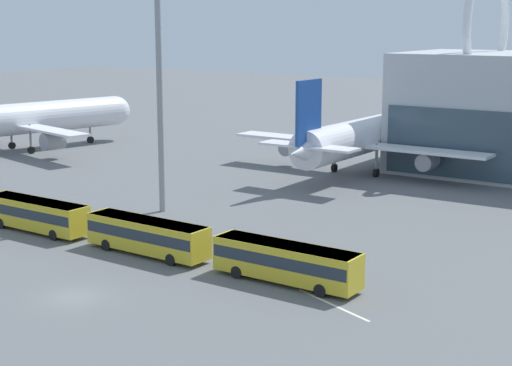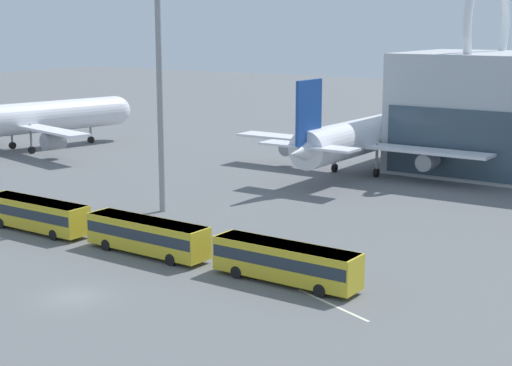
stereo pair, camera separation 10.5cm
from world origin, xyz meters
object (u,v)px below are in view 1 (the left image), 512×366
shuttle_bus_2 (286,260)px  floodlight_mast (158,31)px  shuttle_bus_0 (36,213)px  airliner_at_gate_far (359,137)px  airliner_at_gate_near (25,119)px  shuttle_bus_1 (147,234)px

shuttle_bus_2 → floodlight_mast: (-23.04, 12.64, 16.94)m
shuttle_bus_0 → shuttle_bus_2: (27.76, 0.26, 0.00)m
airliner_at_gate_far → floodlight_mast: (-7.69, -30.64, 13.94)m
airliner_at_gate_far → shuttle_bus_2: size_ratio=2.95×
floodlight_mast → airliner_at_gate_near: bearing=156.6°
airliner_at_gate_near → floodlight_mast: 49.54m
shuttle_bus_2 → shuttle_bus_0: bearing=-178.4°
airliner_at_gate_near → shuttle_bus_1: airliner_at_gate_near is taller
airliner_at_gate_near → shuttle_bus_0: 50.39m
airliner_at_gate_near → shuttle_bus_0: (38.95, -31.81, -3.18)m
shuttle_bus_0 → shuttle_bus_1: size_ratio=1.00×
airliner_at_gate_near → airliner_at_gate_far: 52.68m
shuttle_bus_1 → floodlight_mast: floodlight_mast is taller
airliner_at_gate_near → shuttle_bus_2: bearing=-102.4°
shuttle_bus_1 → shuttle_bus_2: same height
airliner_at_gate_near → shuttle_bus_0: bearing=-116.3°
airliner_at_gate_near → shuttle_bus_2: 73.87m
airliner_at_gate_near → floodlight_mast: size_ratio=1.13×
airliner_at_gate_near → shuttle_bus_1: bearing=-108.0°
shuttle_bus_1 → shuttle_bus_2: 13.88m
floodlight_mast → shuttle_bus_0: bearing=-110.1°
airliner_at_gate_far → floodlight_mast: floodlight_mast is taller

